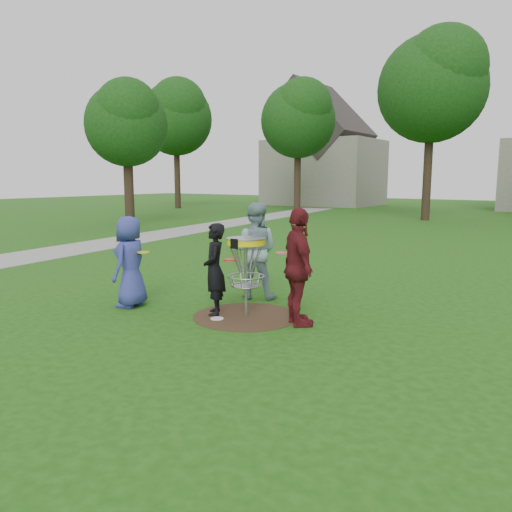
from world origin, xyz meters
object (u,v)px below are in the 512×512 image
Objects in this scene: player_grey at (255,250)px; player_maroon at (298,267)px; disc_golf_basket at (246,257)px; player_black at (215,269)px; player_blue at (130,262)px.

player_grey is 1.00× the size of player_maroon.
disc_golf_basket is at bearing 98.37° from player_grey.
player_black is 1.52m from player_maroon.
player_grey reaches higher than player_black.
player_blue is 2.36m from player_grey.
player_maroon is at bearing 124.72° from player_grey.
player_black is 1.41m from player_grey.
disc_golf_basket is at bearing 70.50° from player_black.
player_blue is at bearing -114.02° from player_black.
player_maroon is at bearing 3.30° from disc_golf_basket.
player_blue is at bearing -164.14° from disc_golf_basket.
player_black is (1.61, 0.42, -0.04)m from player_blue.
player_blue reaches higher than player_black.
player_grey is at bearing 7.45° from player_maroon.
player_grey is at bearing 117.95° from disc_golf_basket.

